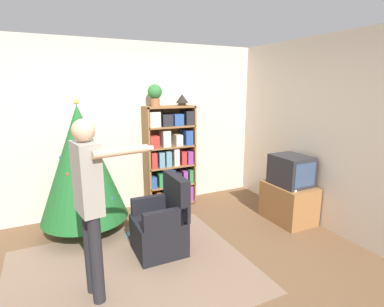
# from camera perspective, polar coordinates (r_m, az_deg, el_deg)

# --- Properties ---
(ground_plane) EXTENTS (14.00, 14.00, 0.00)m
(ground_plane) POSITION_cam_1_polar(r_m,az_deg,el_deg) (3.45, -4.97, -21.52)
(ground_plane) COLOR brown
(wall_back) EXTENTS (8.00, 0.10, 2.60)m
(wall_back) POSITION_cam_1_polar(r_m,az_deg,el_deg) (4.77, -13.83, 4.69)
(wall_back) COLOR beige
(wall_back) RESTS_ON ground_plane
(wall_right) EXTENTS (0.10, 8.00, 2.60)m
(wall_right) POSITION_cam_1_polar(r_m,az_deg,el_deg) (4.37, 25.50, 3.10)
(wall_right) COLOR beige
(wall_right) RESTS_ON ground_plane
(area_rug) EXTENTS (2.50, 2.02, 0.01)m
(area_rug) POSITION_cam_1_polar(r_m,az_deg,el_deg) (3.51, -11.44, -21.01)
(area_rug) COLOR #7F6651
(area_rug) RESTS_ON ground_plane
(bookshelf) EXTENTS (0.80, 0.32, 1.63)m
(bookshelf) POSITION_cam_1_polar(r_m,az_deg,el_deg) (4.85, -4.25, -0.74)
(bookshelf) COLOR brown
(bookshelf) RESTS_ON ground_plane
(tv_stand) EXTENTS (0.51, 0.71, 0.55)m
(tv_stand) POSITION_cam_1_polar(r_m,az_deg,el_deg) (4.65, 17.89, -8.87)
(tv_stand) COLOR #996638
(tv_stand) RESTS_ON ground_plane
(television) EXTENTS (0.44, 0.53, 0.43)m
(television) POSITION_cam_1_polar(r_m,az_deg,el_deg) (4.50, 18.33, -3.08)
(television) COLOR #28282D
(television) RESTS_ON tv_stand
(game_remote) EXTENTS (0.04, 0.12, 0.02)m
(game_remote) POSITION_cam_1_polar(r_m,az_deg,el_deg) (4.31, 18.61, -6.60)
(game_remote) COLOR white
(game_remote) RESTS_ON tv_stand
(christmas_tree) EXTENTS (1.11, 1.11, 1.78)m
(christmas_tree) POSITION_cam_1_polar(r_m,az_deg,el_deg) (4.11, -20.33, -1.80)
(christmas_tree) COLOR #4C3323
(christmas_tree) RESTS_ON ground_plane
(armchair) EXTENTS (0.58, 0.57, 0.92)m
(armchair) POSITION_cam_1_polar(r_m,az_deg,el_deg) (3.66, -5.78, -13.55)
(armchair) COLOR black
(armchair) RESTS_ON ground_plane
(standing_person) EXTENTS (0.68, 0.46, 1.68)m
(standing_person) POSITION_cam_1_polar(r_m,az_deg,el_deg) (2.79, -18.91, -7.73)
(standing_person) COLOR #232328
(standing_person) RESTS_ON ground_plane
(potted_plant) EXTENTS (0.22, 0.22, 0.33)m
(potted_plant) POSITION_cam_1_polar(r_m,az_deg,el_deg) (4.65, -7.08, 11.26)
(potted_plant) COLOR #935B38
(potted_plant) RESTS_ON bookshelf
(table_lamp) EXTENTS (0.20, 0.20, 0.18)m
(table_lamp) POSITION_cam_1_polar(r_m,az_deg,el_deg) (4.82, -1.90, 10.34)
(table_lamp) COLOR #473828
(table_lamp) RESTS_ON bookshelf
(book_pile_near_tree) EXTENTS (0.23, 0.18, 0.05)m
(book_pile_near_tree) POSITION_cam_1_polar(r_m,az_deg,el_deg) (4.18, -10.90, -14.78)
(book_pile_near_tree) COLOR #5B899E
(book_pile_near_tree) RESTS_ON ground_plane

